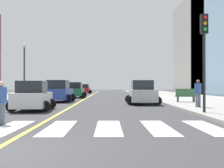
{
  "coord_description": "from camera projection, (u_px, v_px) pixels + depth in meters",
  "views": [
    {
      "loc": [
        2.69,
        -6.69,
        1.52
      ],
      "look_at": [
        3.24,
        37.55,
        1.8
      ],
      "focal_mm": 47.2,
      "sensor_mm": 36.0,
      "label": 1
    }
  ],
  "objects": [
    {
      "name": "park_bench",
      "position": [
        186.0,
        96.0,
        25.11
      ],
      "size": [
        1.83,
        0.67,
        1.12
      ],
      "rotation": [
        0.0,
        0.0,
        1.51
      ],
      "color": "#33603D",
      "rests_on": "sidewalk_kerb_east"
    },
    {
      "name": "street_lamp",
      "position": [
        24.0,
        65.0,
        37.1
      ],
      "size": [
        0.44,
        0.44,
        6.64
      ],
      "color": "#38383D",
      "rests_on": "sidewalk_kerb_west"
    },
    {
      "name": "car_blue_fourth",
      "position": [
        59.0,
        92.0,
        27.81
      ],
      "size": [
        2.93,
        4.64,
        2.05
      ],
      "rotation": [
        0.0,
        0.0,
        -0.02
      ],
      "color": "#2D479E",
      "rests_on": "ground"
    },
    {
      "name": "car_white_nearest",
      "position": [
        33.0,
        97.0,
        18.11
      ],
      "size": [
        2.67,
        4.15,
        1.82
      ],
      "rotation": [
        0.0,
        0.0,
        0.05
      ],
      "color": "silver",
      "rests_on": "ground"
    },
    {
      "name": "traffic_light_near_corner",
      "position": [
        204.0,
        44.0,
        15.21
      ],
      "size": [
        0.36,
        0.41,
        5.08
      ],
      "rotation": [
        0.0,
        0.0,
        3.14
      ],
      "color": "black",
      "rests_on": "sidewalk_kerb_east"
    },
    {
      "name": "car_red_second",
      "position": [
        85.0,
        89.0,
        59.15
      ],
      "size": [
        2.65,
        4.18,
        1.85
      ],
      "rotation": [
        0.0,
        0.0,
        -0.03
      ],
      "color": "red",
      "rests_on": "ground"
    },
    {
      "name": "car_silver_fifth",
      "position": [
        142.0,
        93.0,
        24.36
      ],
      "size": [
        2.8,
        4.46,
        1.98
      ],
      "rotation": [
        0.0,
        0.0,
        3.13
      ],
      "color": "#B7B7BC",
      "rests_on": "ground"
    },
    {
      "name": "pedestrian_waiting_east",
      "position": [
        198.0,
        92.0,
        18.98
      ],
      "size": [
        0.44,
        0.44,
        1.77
      ],
      "rotation": [
        0.0,
        0.0,
        0.51
      ],
      "color": "slate",
      "rests_on": "sidewalk_kerb_east"
    },
    {
      "name": "car_green_third",
      "position": [
        75.0,
        91.0,
        37.32
      ],
      "size": [
        2.76,
        4.42,
        1.97
      ],
      "rotation": [
        0.0,
        0.0,
        -0.0
      ],
      "color": "#236B42",
      "rests_on": "ground"
    },
    {
      "name": "crosswalk_paint",
      "position": [
        34.0,
        128.0,
        10.65
      ],
      "size": [
        13.5,
        4.0,
        0.01
      ],
      "color": "silver",
      "rests_on": "ground"
    },
    {
      "name": "lane_divider_paint",
      "position": [
        91.0,
        95.0,
        46.65
      ],
      "size": [
        0.16,
        80.0,
        0.01
      ],
      "primitive_type": "cube",
      "color": "yellow",
      "rests_on": "ground"
    },
    {
      "name": "sidewalk_kerb_east",
      "position": [
        213.0,
        102.0,
        26.8
      ],
      "size": [
        10.0,
        120.0,
        0.15
      ],
      "primitive_type": "cube",
      "color": "gray",
      "rests_on": "ground"
    },
    {
      "name": "pedestrian_crossing",
      "position": [
        1.0,
        101.0,
        11.6
      ],
      "size": [
        0.42,
        0.42,
        1.7
      ],
      "rotation": [
        0.0,
        0.0,
        5.72
      ],
      "color": "slate",
      "rests_on": "ground"
    }
  ]
}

